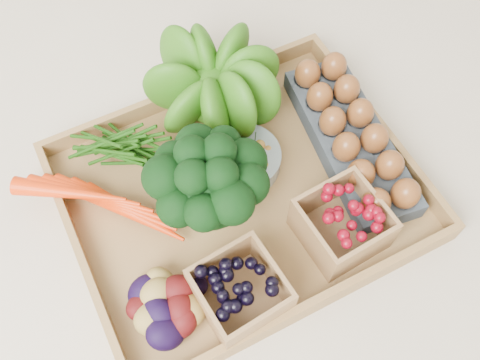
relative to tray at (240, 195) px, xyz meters
name	(u,v)px	position (x,y,z in m)	size (l,w,h in m)	color
ground	(240,197)	(0.00, 0.00, -0.01)	(4.00, 4.00, 0.00)	beige
tray	(240,195)	(0.00, 0.00, 0.00)	(0.55, 0.45, 0.01)	olive
carrots	(112,203)	(-0.20, 0.07, 0.03)	(0.20, 0.14, 0.05)	red
lettuce	(214,81)	(0.04, 0.17, 0.09)	(0.16, 0.16, 0.16)	#28590D
broccoli	(210,196)	(-0.06, -0.02, 0.08)	(0.18, 0.18, 0.14)	black
cherry_bowl	(243,159)	(0.03, 0.05, 0.02)	(0.13, 0.13, 0.03)	#8C9EA5
egg_carton	(350,141)	(0.21, 0.00, 0.03)	(0.11, 0.32, 0.04)	#363E45
potatoes	(168,300)	(-0.18, -0.12, 0.05)	(0.13, 0.13, 0.08)	#380909
punnet_blackberry	(240,292)	(-0.08, -0.16, 0.05)	(0.12, 0.12, 0.08)	black
punnet_raspberry	(342,224)	(0.10, -0.14, 0.05)	(0.12, 0.12, 0.08)	#650410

